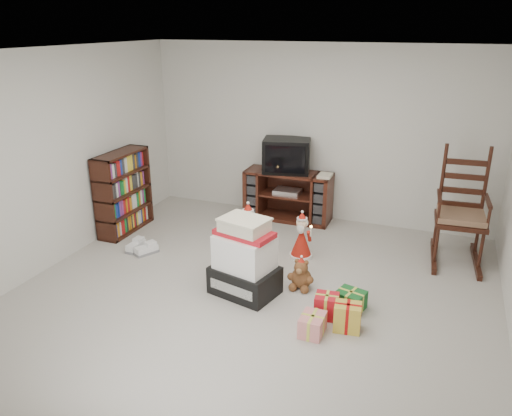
{
  "coord_description": "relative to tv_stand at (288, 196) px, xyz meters",
  "views": [
    {
      "loc": [
        1.73,
        -4.36,
        2.75
      ],
      "look_at": [
        -0.2,
        0.6,
        0.76
      ],
      "focal_mm": 35.0,
      "sensor_mm": 36.0,
      "label": 1
    }
  ],
  "objects": [
    {
      "name": "room",
      "position": [
        0.34,
        -2.24,
        0.89
      ],
      "size": [
        5.01,
        5.01,
        2.51
      ],
      "color": "beige",
      "rests_on": "ground"
    },
    {
      "name": "tv_stand",
      "position": [
        0.0,
        0.0,
        0.0
      ],
      "size": [
        1.26,
        0.45,
        0.72
      ],
      "rotation": [
        0.0,
        0.0,
        0.0
      ],
      "color": "#421D13",
      "rests_on": "floor"
    },
    {
      "name": "bookshelf",
      "position": [
        -1.98,
        -1.23,
        0.18
      ],
      "size": [
        0.31,
        0.92,
        1.12
      ],
      "color": "black",
      "rests_on": "floor"
    },
    {
      "name": "rocking_chair",
      "position": [
        2.34,
        -0.52,
        0.13
      ],
      "size": [
        0.64,
        0.99,
        1.45
      ],
      "rotation": [
        0.0,
        0.0,
        0.07
      ],
      "color": "black",
      "rests_on": "floor"
    },
    {
      "name": "gift_pile",
      "position": [
        0.24,
        -2.23,
        0.01
      ],
      "size": [
        0.76,
        0.63,
        0.84
      ],
      "rotation": [
        0.0,
        0.0,
        -0.24
      ],
      "color": "black",
      "rests_on": "floor"
    },
    {
      "name": "red_suitcase",
      "position": [
        0.0,
        -1.86,
        -0.14
      ],
      "size": [
        0.34,
        0.19,
        0.51
      ],
      "rotation": [
        0.0,
        0.0,
        0.05
      ],
      "color": "maroon",
      "rests_on": "floor"
    },
    {
      "name": "stocking",
      "position": [
        0.11,
        -2.01,
        -0.07
      ],
      "size": [
        0.27,
        0.12,
        0.58
      ],
      "primitive_type": null,
      "rotation": [
        0.0,
        0.0,
        -0.01
      ],
      "color": "#0C6D16",
      "rests_on": "floor"
    },
    {
      "name": "teddy_bear",
      "position": [
        0.78,
        -1.92,
        -0.21
      ],
      "size": [
        0.23,
        0.2,
        0.34
      ],
      "color": "brown",
      "rests_on": "floor"
    },
    {
      "name": "santa_figurine",
      "position": [
        0.56,
        -1.17,
        -0.13
      ],
      "size": [
        0.29,
        0.28,
        0.6
      ],
      "color": "#AF1E12",
      "rests_on": "floor"
    },
    {
      "name": "mrs_claus_figurine",
      "position": [
        -0.1,
        -1.29,
        -0.1
      ],
      "size": [
        0.33,
        0.31,
        0.67
      ],
      "color": "#AF1E12",
      "rests_on": "floor"
    },
    {
      "name": "sneaker_pair",
      "position": [
        -1.38,
        -1.77,
        -0.31
      ],
      "size": [
        0.39,
        0.32,
        0.11
      ],
      "rotation": [
        0.0,
        0.0,
        -0.22
      ],
      "color": "white",
      "rests_on": "floor"
    },
    {
      "name": "gift_cluster",
      "position": [
        1.27,
        -2.43,
        -0.24
      ],
      "size": [
        0.53,
        0.82,
        0.25
      ],
      "color": "#B4141E",
      "rests_on": "floor"
    },
    {
      "name": "crt_television",
      "position": [
        -0.04,
        0.01,
        0.6
      ],
      "size": [
        0.74,
        0.6,
        0.48
      ],
      "rotation": [
        0.0,
        0.0,
        0.22
      ],
      "color": "black",
      "rests_on": "tv_stand"
    }
  ]
}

